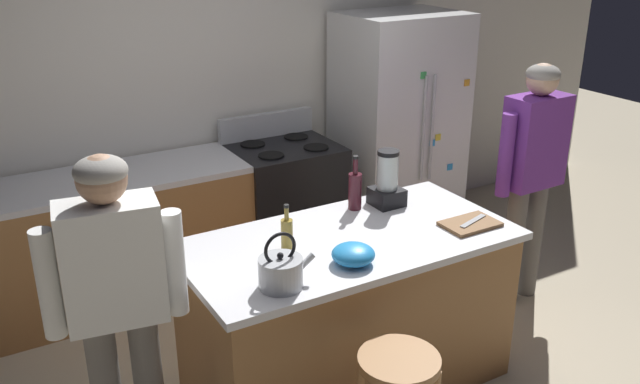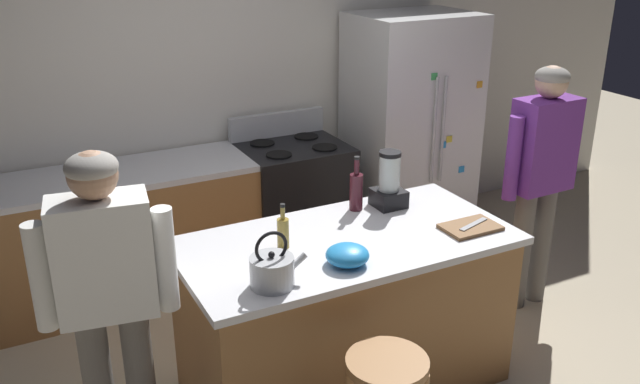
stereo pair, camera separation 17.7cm
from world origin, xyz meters
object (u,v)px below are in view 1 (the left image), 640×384
Objects in this scene: cutting_board at (470,224)px; bottle_vinegar at (287,233)px; person_by_island_left at (117,298)px; chef_knife at (473,221)px; stove_range at (285,202)px; blender_appliance at (387,182)px; bottle_wine at (355,190)px; person_by_sink_right at (532,163)px; mixing_bowl at (353,254)px; tea_kettle at (281,271)px; refrigerator at (398,128)px; kitchen_island at (348,312)px.

bottle_vinegar is at bearing 165.20° from cutting_board.
chef_knife is (1.88, -0.09, -0.04)m from person_by_island_left.
stove_range is 3.60× the size of cutting_board.
blender_appliance is 0.78m from bottle_vinegar.
cutting_board is at bearing -82.49° from stove_range.
cutting_board is at bearing -51.19° from bottle_wine.
person_by_sink_right is at bearing -4.33° from bottle_wine.
person_by_sink_right is (1.12, -1.32, 0.52)m from stove_range.
mixing_bowl is 0.70× the size of cutting_board.
bottle_wine is (1.45, 0.42, 0.05)m from person_by_island_left.
chef_knife is at bearing 0.00° from cutting_board.
cutting_board is at bearing 3.40° from tea_kettle.
refrigerator reaches higher than blender_appliance.
blender_appliance is 1.49× the size of chef_knife.
refrigerator is at bearing 31.43° from person_by_island_left.
stove_range is 1.80m from person_by_sink_right.
tea_kettle is at bearing -137.74° from refrigerator.
stove_range is at bearing 178.58° from refrigerator.
kitchen_island is 5.29× the size of blender_appliance.
person_by_sink_right reaches higher than mixing_bowl.
kitchen_island is 7.91× the size of chef_knife.
bottle_vinegar is at bearing -164.68° from blender_appliance.
bottle_wine is (0.57, 0.25, 0.03)m from bottle_vinegar.
blender_appliance is (-1.11, 0.05, 0.06)m from person_by_sink_right.
bottle_vinegar is (-1.75, -1.45, 0.09)m from refrigerator.
bottle_wine is at bearing -134.73° from refrigerator.
person_by_island_left is 7.60× the size of mixing_bowl.
chef_knife is (0.02, 0.00, 0.01)m from cutting_board.
blender_appliance reaches higher than kitchen_island.
mixing_bowl is at bearing 3.68° from tea_kettle.
refrigerator is 2.64m from tea_kettle.
blender_appliance is 0.20m from bottle_wine.
tea_kettle is at bearing 166.43° from chef_knife.
bottle_wine is at bearing 113.24° from chef_knife.
stove_range is (-1.00, 0.02, -0.43)m from refrigerator.
refrigerator reaches higher than person_by_sink_right.
tea_kettle is 1.18m from cutting_board.
blender_appliance reaches higher than chef_knife.
bottle_wine is 0.96m from tea_kettle.
tea_kettle reaches higher than chef_knife.
person_by_island_left reaches higher than bottle_wine.
blender_appliance is 1.57× the size of mixing_bowl.
kitchen_island is at bearing 27.00° from tea_kettle.
stove_range is (0.41, 1.52, 0.01)m from kitchen_island.
stove_range is at bearing 62.21° from tea_kettle.
blender_appliance is (0.01, -1.26, 0.58)m from stove_range.
tea_kettle reaches higher than mixing_bowl.
bottle_vinegar is 0.86× the size of tea_kettle.
bottle_vinegar is at bearing -175.32° from person_by_sink_right.
kitchen_island is 0.84m from chef_knife.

